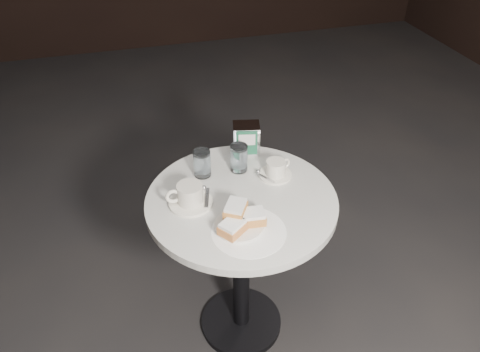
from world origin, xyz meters
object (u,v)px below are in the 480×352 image
object	(u,v)px
water_glass_right	(239,158)
napkin_dispenser	(246,138)
beignet_plate	(240,220)
water_glass_left	(202,164)
coffee_cup_left	(190,196)
coffee_cup_right	(276,169)
cafe_table	(241,237)

from	to	relation	value
water_glass_right	napkin_dispenser	world-z (taller)	napkin_dispenser
beignet_plate	water_glass_left	distance (m)	0.33
coffee_cup_left	water_glass_right	world-z (taller)	water_glass_right
coffee_cup_right	napkin_dispenser	size ratio (longest dim) A/B	1.31
beignet_plate	water_glass_left	size ratio (longest dim) A/B	1.97
beignet_plate	water_glass_right	xyz separation A→B (m)	(0.09, 0.32, 0.02)
cafe_table	coffee_cup_right	distance (m)	0.30
coffee_cup_right	napkin_dispenser	xyz separation A→B (m)	(-0.06, 0.19, 0.03)
coffee_cup_left	beignet_plate	bearing A→B (deg)	-49.73
cafe_table	coffee_cup_left	world-z (taller)	coffee_cup_left
cafe_table	water_glass_left	world-z (taller)	water_glass_left
coffee_cup_left	napkin_dispenser	size ratio (longest dim) A/B	1.35
cafe_table	water_glass_right	xyz separation A→B (m)	(0.04, 0.17, 0.25)
cafe_table	napkin_dispenser	world-z (taller)	napkin_dispenser
water_glass_left	water_glass_right	distance (m)	0.14
water_glass_right	napkin_dispenser	bearing A→B (deg)	61.22
water_glass_left	water_glass_right	size ratio (longest dim) A/B	0.98
coffee_cup_left	coffee_cup_right	xyz separation A→B (m)	(0.35, 0.08, -0.01)
coffee_cup_right	water_glass_right	world-z (taller)	water_glass_right
napkin_dispenser	cafe_table	bearing A→B (deg)	-96.29
water_glass_left	napkin_dispenser	distance (m)	0.24
beignet_plate	coffee_cup_left	world-z (taller)	same
water_glass_left	water_glass_right	xyz separation A→B (m)	(0.14, -0.01, 0.00)
beignet_plate	coffee_cup_right	bearing A→B (deg)	48.86
beignet_plate	water_glass_left	world-z (taller)	water_glass_left
cafe_table	water_glass_left	xyz separation A→B (m)	(-0.11, 0.18, 0.25)
cafe_table	beignet_plate	bearing A→B (deg)	-107.98
coffee_cup_right	water_glass_right	size ratio (longest dim) A/B	1.49
coffee_cup_right	water_glass_left	bearing A→B (deg)	143.55
beignet_plate	napkin_dispenser	bearing A→B (deg)	70.95
beignet_plate	water_glass_right	bearing A→B (deg)	74.88
cafe_table	water_glass_left	size ratio (longest dim) A/B	6.93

